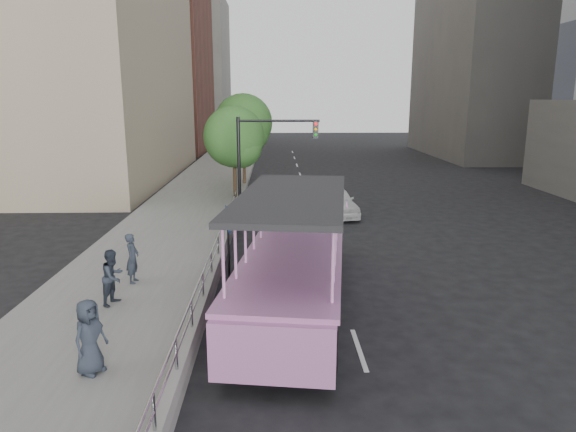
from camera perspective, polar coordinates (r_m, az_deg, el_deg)
name	(u,v)px	position (r m, az deg, el deg)	size (l,w,h in m)	color
ground	(313,317)	(15.00, 2.80, -11.10)	(160.00, 160.00, 0.00)	black
sidewalk	(176,227)	(24.84, -12.30, -1.22)	(5.50, 80.00, 0.30)	gray
kerb_wall	(212,278)	(16.76, -8.47, -6.81)	(0.24, 30.00, 0.36)	gray
guardrail	(211,258)	(16.55, -8.55, -4.65)	(0.07, 22.00, 0.71)	#AAAAAE
duck_boat	(297,258)	(15.71, 0.99, -4.73)	(4.04, 11.10, 3.60)	black
car	(334,201)	(27.41, 5.16, 1.68)	(1.83, 4.53, 1.54)	silver
pedestrian_near	(132,258)	(17.21, -16.90, -4.50)	(0.59, 0.39, 1.62)	#282F3B
pedestrian_mid	(113,277)	(15.64, -18.86, -6.41)	(0.79, 0.61, 1.62)	#282F3B
pedestrian_far	(89,337)	(12.04, -21.20, -12.39)	(0.82, 0.53, 1.67)	#282F3B
parking_sign	(228,234)	(17.31, -6.65, -2.06)	(0.21, 0.56, 2.61)	black
traffic_signal	(262,151)	(26.29, -2.88, 7.25)	(4.20, 0.32, 5.20)	black
street_tree_near	(236,139)	(29.75, -5.85, 8.48)	(3.52, 3.52, 5.72)	#3C2A1B
street_tree_far	(245,125)	(35.68, -4.83, 10.03)	(3.97, 3.97, 6.45)	#3C2A1B
midrise_brick	(125,36)	(64.30, -17.70, 18.54)	(18.00, 16.00, 26.00)	brown
midrise_stone_b	(171,71)	(79.17, -12.84, 15.48)	(16.00, 14.00, 20.00)	slate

